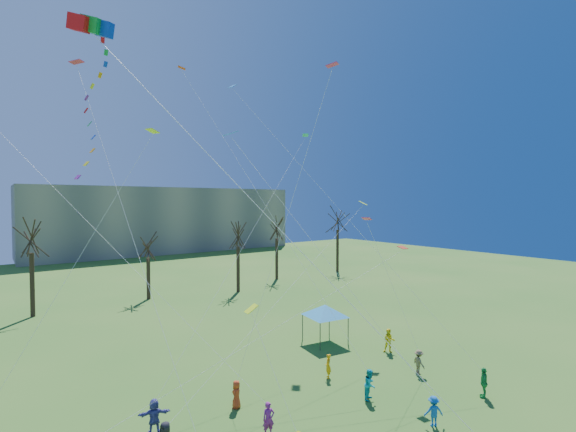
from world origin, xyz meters
TOP-DOWN VIEW (x-y plane):
  - distant_building at (22.00, 82.00)m, footprint 60.00×14.00m
  - bare_tree_row at (5.39, 36.28)m, footprint 71.87×9.28m
  - big_box_kite at (-7.50, 8.71)m, footprint 6.68×7.76m
  - canopy_tent_blue at (10.60, 13.25)m, footprint 4.17×4.17m
  - festival_crowd at (-0.54, 5.50)m, footprint 27.46×12.71m
  - small_kites_aloft at (0.90, 11.25)m, footprint 29.68×18.22m

SIDE VIEW (x-z plane):
  - festival_crowd at x=-0.54m, z-range -0.08..1.76m
  - canopy_tent_blue at x=10.60m, z-range 1.10..4.26m
  - bare_tree_row at x=5.39m, z-range 1.47..12.50m
  - distant_building at x=22.00m, z-range 0.00..15.00m
  - small_kites_aloft at x=0.90m, z-range -2.95..30.65m
  - big_box_kite at x=-7.50m, z-range 3.53..28.41m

